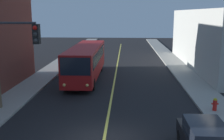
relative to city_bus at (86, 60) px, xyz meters
name	(u,v)px	position (x,y,z in m)	size (l,w,h in m)	color
sidewalk_left	(30,86)	(-4.44, -3.57, -1.74)	(2.50, 90.00, 0.15)	gray
sidewalk_right	(199,89)	(10.06, -3.57, -1.74)	(2.50, 90.00, 0.15)	gray
lane_stripe_center	(115,75)	(2.81, 1.43, -1.81)	(0.16, 60.00, 0.01)	#D8CC4C
city_bus	(86,60)	(0.00, 0.00, 0.00)	(2.62, 12.17, 3.20)	maroon
traffic_signal_left_corner	(0,53)	(-2.60, -12.61, 2.49)	(3.75, 0.48, 6.00)	#2D2D33
fire_hydrant	(215,104)	(9.66, -9.08, -1.23)	(0.44, 0.26, 0.84)	red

